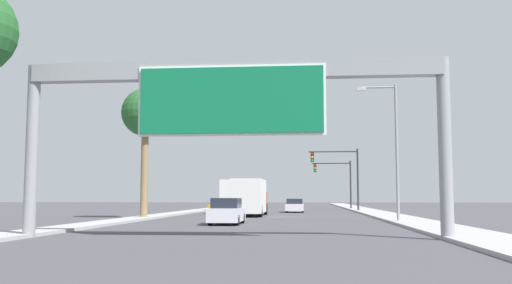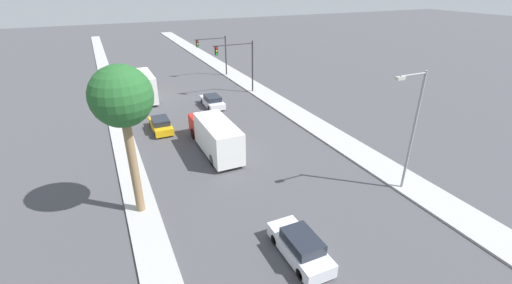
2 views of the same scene
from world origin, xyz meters
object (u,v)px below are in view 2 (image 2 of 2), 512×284
(truck_box_secondary, at_px, (142,85))
(traffic_light_mid_block, at_px, (216,49))
(truck_box_primary, at_px, (215,135))
(street_lamp_right, at_px, (412,124))
(car_near_right, at_px, (212,101))
(traffic_light_near_intersection, at_px, (241,59))
(palm_tree_background, at_px, (122,99))
(car_far_right, at_px, (300,247))
(car_far_left, at_px, (161,125))

(truck_box_secondary, height_order, traffic_light_mid_block, traffic_light_mid_block)
(truck_box_primary, xyz_separation_m, street_lamp_right, (10.05, -11.41, 3.57))
(truck_box_primary, distance_m, street_lamp_right, 15.62)
(car_near_right, distance_m, traffic_light_near_intersection, 7.20)
(car_near_right, relative_size, palm_tree_background, 0.46)
(traffic_light_mid_block, bearing_deg, truck_box_primary, -109.42)
(car_far_right, distance_m, traffic_light_mid_block, 39.83)
(car_far_left, bearing_deg, traffic_light_near_intersection, 33.30)
(traffic_light_near_intersection, bearing_deg, truck_box_primary, -120.48)
(car_near_right, bearing_deg, car_far_left, -146.00)
(traffic_light_mid_block, distance_m, palm_tree_background, 34.87)
(street_lamp_right, bearing_deg, truck_box_primary, 131.36)
(car_far_right, relative_size, street_lamp_right, 0.52)
(car_far_right, relative_size, traffic_light_near_intersection, 0.66)
(palm_tree_background, bearing_deg, traffic_light_near_intersection, 52.66)
(traffic_light_mid_block, relative_size, street_lamp_right, 0.70)
(car_far_left, distance_m, truck_box_secondary, 11.31)
(truck_box_secondary, bearing_deg, street_lamp_right, -65.20)
(car_near_right, relative_size, truck_box_primary, 0.50)
(truck_box_primary, height_order, traffic_light_near_intersection, traffic_light_near_intersection)
(car_near_right, relative_size, truck_box_secondary, 0.50)
(truck_box_primary, relative_size, truck_box_secondary, 0.99)
(palm_tree_background, bearing_deg, truck_box_secondary, 81.08)
(car_near_right, bearing_deg, traffic_light_mid_block, 68.65)
(traffic_light_near_intersection, bearing_deg, street_lamp_right, -86.79)
(truck_box_primary, bearing_deg, traffic_light_near_intersection, 59.52)
(truck_box_primary, relative_size, street_lamp_right, 1.02)
(car_far_left, bearing_deg, truck_box_primary, -62.24)
(car_near_right, distance_m, truck_box_primary, 11.93)
(car_near_right, relative_size, street_lamp_right, 0.51)
(street_lamp_right, bearing_deg, traffic_light_near_intersection, 93.21)
(car_far_left, distance_m, traffic_light_near_intersection, 14.99)
(car_far_right, relative_size, traffic_light_mid_block, 0.74)
(truck_box_secondary, xyz_separation_m, palm_tree_background, (-3.78, -24.12, 5.96))
(car_far_right, xyz_separation_m, traffic_light_near_intersection, (8.59, 28.72, 3.89))
(car_near_right, xyz_separation_m, car_far_left, (-7.00, -4.72, -0.00))
(car_far_left, bearing_deg, car_near_right, 34.00)
(car_far_left, relative_size, truck_box_primary, 0.49)
(car_far_right, bearing_deg, truck_box_secondary, 96.24)
(car_near_right, bearing_deg, palm_tree_background, -121.52)
(traffic_light_mid_block, distance_m, street_lamp_right, 36.04)
(car_near_right, distance_m, traffic_light_mid_block, 14.61)
(car_far_right, height_order, traffic_light_near_intersection, traffic_light_near_intersection)
(traffic_light_near_intersection, height_order, traffic_light_mid_block, traffic_light_near_intersection)
(car_near_right, distance_m, car_far_left, 8.44)
(car_far_left, height_order, street_lamp_right, street_lamp_right)
(palm_tree_background, relative_size, street_lamp_right, 1.12)
(palm_tree_background, bearing_deg, street_lamp_right, -16.69)
(truck_box_secondary, xyz_separation_m, street_lamp_right, (13.55, -29.32, 3.36))
(traffic_light_mid_block, relative_size, palm_tree_background, 0.63)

